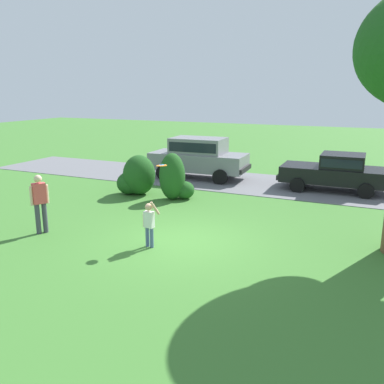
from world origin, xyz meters
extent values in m
plane|color=#3D752D|center=(0.00, 0.00, 0.00)|extent=(80.00, 80.00, 0.00)
cube|color=slate|center=(0.00, 7.86, 0.01)|extent=(28.00, 4.40, 0.02)
ellipsoid|color=#1E511C|center=(-3.94, 4.05, 0.80)|extent=(1.28, 1.33, 1.59)
ellipsoid|color=#1E511C|center=(-4.33, 3.91, 0.45)|extent=(1.00, 1.00, 0.90)
ellipsoid|color=#1E511C|center=(-2.38, 3.89, 0.90)|extent=(0.97, 1.06, 1.79)
ellipsoid|color=#1E511C|center=(-2.00, 4.17, 0.34)|extent=(0.76, 0.76, 0.68)
cube|color=black|center=(3.06, 7.93, 0.68)|extent=(4.23, 1.90, 0.64)
cube|color=black|center=(3.38, 7.94, 1.28)|extent=(1.70, 1.64, 0.56)
cube|color=black|center=(3.38, 7.94, 1.28)|extent=(1.57, 1.66, 0.34)
cylinder|color=black|center=(1.78, 6.98, 0.30)|extent=(0.60, 0.23, 0.60)
cylinder|color=black|center=(1.75, 8.86, 0.30)|extent=(0.60, 0.23, 0.60)
cylinder|color=black|center=(4.38, 7.01, 0.30)|extent=(0.60, 0.23, 0.60)
cylinder|color=black|center=(4.35, 8.89, 0.30)|extent=(0.60, 0.23, 0.60)
cube|color=black|center=(0.92, 7.90, 0.52)|extent=(0.14, 1.75, 0.20)
cube|color=gray|center=(-3.05, 7.92, 0.80)|extent=(4.58, 2.04, 0.80)
cube|color=gray|center=(-3.05, 7.92, 1.56)|extent=(2.55, 1.73, 0.72)
cube|color=black|center=(-3.05, 7.92, 1.56)|extent=(2.35, 1.74, 0.43)
cylinder|color=black|center=(-4.40, 6.92, 0.34)|extent=(0.69, 0.25, 0.68)
cylinder|color=black|center=(-4.49, 8.80, 0.34)|extent=(0.69, 0.25, 0.68)
cylinder|color=black|center=(-1.61, 7.04, 0.34)|extent=(0.69, 0.25, 0.68)
cylinder|color=black|center=(-1.70, 8.92, 0.34)|extent=(0.69, 0.25, 0.68)
cube|color=black|center=(-5.34, 7.82, 0.60)|extent=(0.20, 1.75, 0.20)
cube|color=black|center=(-0.76, 8.02, 0.60)|extent=(0.20, 1.75, 0.20)
cylinder|color=#4C608C|center=(-0.74, -0.77, 0.28)|extent=(0.10, 0.10, 0.55)
cylinder|color=#4C608C|center=(-0.60, -0.79, 0.28)|extent=(0.10, 0.10, 0.55)
cube|color=white|center=(-0.67, -0.78, 0.77)|extent=(0.27, 0.18, 0.44)
sphere|color=tan|center=(-0.67, -0.78, 1.11)|extent=(0.20, 0.20, 0.20)
cylinder|color=tan|center=(-0.51, -0.74, 1.09)|extent=(0.21, 0.23, 0.39)
cylinder|color=tan|center=(-0.83, -0.77, 0.72)|extent=(0.07, 0.07, 0.36)
cylinder|color=orange|center=(-0.59, -0.19, 2.13)|extent=(0.28, 0.28, 0.06)
cylinder|color=#337FDB|center=(-0.59, -0.19, 2.13)|extent=(0.16, 0.16, 0.05)
cylinder|color=#3F3F4C|center=(-4.16, -1.20, 0.45)|extent=(0.14, 0.14, 0.90)
cylinder|color=#3F3F4C|center=(-4.06, -1.03, 0.45)|extent=(0.14, 0.14, 0.90)
cube|color=#DB4C4C|center=(-4.11, -1.11, 1.20)|extent=(0.37, 0.42, 0.60)
sphere|color=beige|center=(-4.11, -1.11, 1.63)|extent=(0.22, 0.22, 0.22)
cylinder|color=beige|center=(-4.22, -1.30, 1.15)|extent=(0.09, 0.09, 0.55)
cylinder|color=beige|center=(-4.00, -0.92, 1.15)|extent=(0.09, 0.09, 0.55)
camera|label=1|loc=(4.66, -9.77, 4.09)|focal=38.64mm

